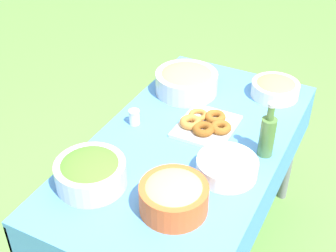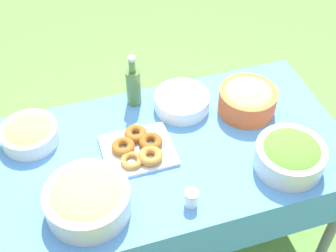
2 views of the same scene
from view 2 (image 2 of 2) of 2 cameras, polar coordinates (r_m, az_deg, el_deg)
The scene contains 10 objects.
ground_plane at distance 2.59m, azimuth 0.43°, elevation -13.98°, with size 14.00×14.00×0.00m, color #609342.
picnic_table at distance 2.05m, azimuth 0.53°, elevation -4.65°, with size 1.48×0.80×0.76m.
salad_bowl at distance 1.92m, azimuth 14.66°, elevation -3.43°, with size 0.28×0.28×0.13m.
pasta_bowl at distance 2.12m, azimuth 9.68°, elevation 3.31°, with size 0.26×0.26×0.13m.
donut_platter at distance 1.95m, azimuth -3.59°, elevation -2.73°, with size 0.29×0.26×0.05m.
plate_stack at distance 2.12m, azimuth 1.70°, elevation 3.00°, with size 0.25×0.25×0.07m.
olive_oil_bottle at distance 2.11m, azimuth -4.24°, elevation 4.96°, with size 0.07×0.07×0.26m.
bread_bowl at distance 1.75m, azimuth -9.82°, elevation -8.73°, with size 0.32×0.32×0.13m.
fruit_bowl at distance 2.05m, azimuth -16.57°, elevation -0.83°, with size 0.24×0.24×0.09m.
salt_shaker at distance 1.77m, azimuth 2.85°, elevation -8.80°, with size 0.05×0.05×0.07m.
Camera 2 is at (-0.41, -1.24, 2.24)m, focal length 50.00 mm.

